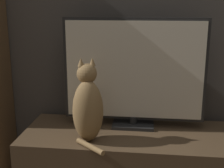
% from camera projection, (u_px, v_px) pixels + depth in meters
% --- Properties ---
extents(tv_stand, '(1.38, 0.50, 0.42)m').
position_uv_depth(tv_stand, '(139.00, 165.00, 1.89)').
color(tv_stand, brown).
rests_on(tv_stand, ground_plane).
extents(tv, '(0.85, 0.15, 0.66)m').
position_uv_depth(tv, '(134.00, 73.00, 1.86)').
color(tv, black).
rests_on(tv, tv_stand).
extents(cat, '(0.22, 0.28, 0.46)m').
position_uv_depth(cat, '(88.00, 107.00, 1.70)').
color(cat, '#997547').
rests_on(cat, tv_stand).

